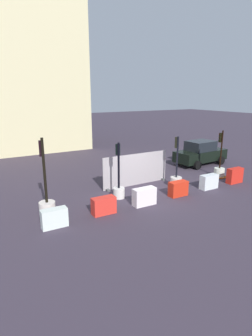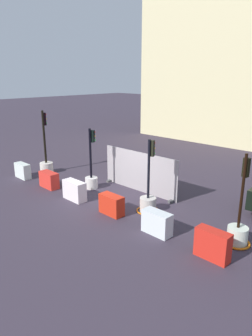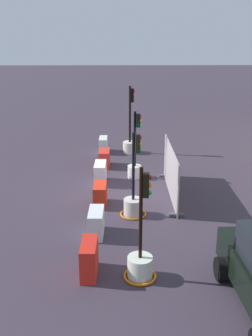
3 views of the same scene
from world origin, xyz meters
name	(u,v)px [view 1 (image 1 of 3)]	position (x,y,z in m)	size (l,w,h in m)	color
ground_plane	(151,194)	(0.00, 0.00, 0.00)	(120.00, 120.00, 0.00)	#382F3C
traffic_light_0	(47,201)	(-5.38, 0.36, 0.63)	(0.71, 0.71, 3.40)	silver
traffic_light_1	(119,186)	(-1.70, 0.49, 0.62)	(0.59, 0.59, 2.86)	silver
traffic_light_2	(176,178)	(1.93, 0.31, 0.50)	(0.90, 0.90, 2.90)	beige
traffic_light_3	(219,170)	(5.56, 0.38, 0.47)	(0.86, 0.86, 2.97)	silver
construction_barrier_0	(54,218)	(-5.47, -1.01, 0.39)	(1.03, 0.42, 0.77)	silver
construction_barrier_1	(104,206)	(-3.22, -0.87, 0.38)	(1.06, 0.48, 0.76)	red
construction_barrier_2	(144,197)	(-1.12, -0.96, 0.42)	(1.13, 0.48, 0.84)	white
construction_barrier_3	(178,189)	(1.08, -0.86, 0.39)	(1.02, 0.47, 0.77)	red
construction_barrier_4	(209,182)	(3.30, -0.87, 0.40)	(1.05, 0.46, 0.80)	silver
construction_barrier_5	(235,176)	(5.40, -0.92, 0.45)	(1.03, 0.42, 0.90)	red
car_black_sedan	(200,153)	(6.89, 3.37, 0.87)	(4.18, 2.21, 1.78)	black
building_main_facade	(10,57)	(-3.59, 16.84, 8.28)	(12.46, 8.01, 16.53)	beige
site_fence_panel	(136,170)	(0.16, 1.78, 0.88)	(4.24, 0.50, 1.85)	#A1999B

